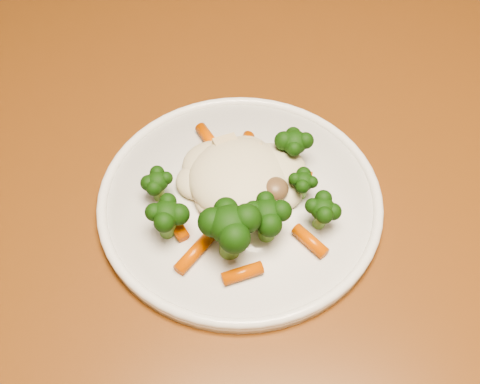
{
  "coord_description": "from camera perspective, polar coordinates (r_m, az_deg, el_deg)",
  "views": [
    {
      "loc": [
        -0.0,
        -0.73,
        1.23
      ],
      "look_at": [
        -0.0,
        -0.38,
        0.77
      ],
      "focal_mm": 45.0,
      "sensor_mm": 36.0,
      "label": 1
    }
  ],
  "objects": [
    {
      "name": "dining_table",
      "position": [
        0.73,
        -5.16,
        -1.43
      ],
      "size": [
        1.32,
        1.04,
        0.75
      ],
      "rotation": [
        0.0,
        0.0,
        -0.25
      ],
      "color": "brown",
      "rests_on": "ground"
    },
    {
      "name": "meal",
      "position": [
        0.57,
        0.18,
        0.18
      ],
      "size": [
        0.19,
        0.19,
        0.05
      ],
      "color": "beige",
      "rests_on": "plate"
    },
    {
      "name": "plate",
      "position": [
        0.59,
        0.0,
        -0.84
      ],
      "size": [
        0.28,
        0.28,
        0.01
      ],
      "primitive_type": "cylinder",
      "color": "white",
      "rests_on": "dining_table"
    }
  ]
}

